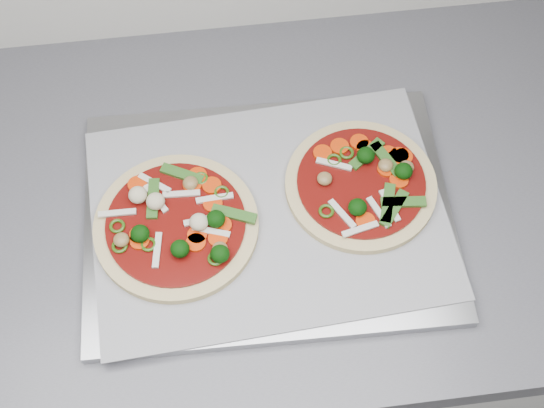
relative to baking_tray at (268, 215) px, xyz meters
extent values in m
cube|color=silver|center=(0.11, 0.04, -0.48)|extent=(3.60, 0.60, 0.86)
cube|color=#5B5B62|center=(0.11, 0.04, -0.03)|extent=(3.60, 0.60, 0.04)
cube|color=gray|center=(0.00, 0.00, 0.00)|extent=(0.48, 0.36, 0.02)
cube|color=gray|center=(0.00, 0.00, 0.01)|extent=(0.47, 0.35, 0.00)
cylinder|color=#D2B67F|center=(-0.12, -0.01, 0.02)|extent=(0.25, 0.25, 0.01)
cylinder|color=#620E0B|center=(-0.12, -0.01, 0.02)|extent=(0.21, 0.21, 0.00)
cylinder|color=#F13000|center=(-0.09, -0.03, 0.03)|extent=(0.03, 0.03, 0.00)
cylinder|color=#F13000|center=(-0.10, -0.04, 0.03)|extent=(0.03, 0.03, 0.00)
cube|color=#386725|center=(-0.14, 0.03, 0.03)|extent=(0.02, 0.06, 0.00)
ellipsoid|color=#0A3206|center=(-0.07, -0.06, 0.03)|extent=(0.03, 0.03, 0.02)
cube|color=#386725|center=(-0.04, -0.01, 0.03)|extent=(0.06, 0.04, 0.00)
cube|color=silver|center=(-0.14, 0.03, 0.03)|extent=(0.03, 0.05, 0.00)
ellipsoid|color=olive|center=(-0.10, 0.04, 0.03)|extent=(0.02, 0.02, 0.01)
cylinder|color=#F13000|center=(-0.07, 0.04, 0.03)|extent=(0.03, 0.03, 0.00)
cube|color=silver|center=(-0.07, 0.02, 0.03)|extent=(0.05, 0.01, 0.00)
torus|color=#294E0F|center=(-0.19, -0.01, 0.03)|extent=(0.02, 0.02, 0.00)
cube|color=silver|center=(-0.11, 0.03, 0.03)|extent=(0.05, 0.01, 0.00)
cylinder|color=#F13000|center=(-0.09, 0.06, 0.03)|extent=(0.03, 0.03, 0.00)
cube|color=silver|center=(-0.14, 0.05, 0.03)|extent=(0.04, 0.04, 0.00)
ellipsoid|color=#0A3206|center=(-0.11, -0.05, 0.03)|extent=(0.02, 0.02, 0.02)
ellipsoid|color=#0A3206|center=(-0.16, -0.02, 0.03)|extent=(0.03, 0.03, 0.02)
ellipsoid|color=beige|center=(-0.14, 0.02, 0.03)|extent=(0.03, 0.03, 0.02)
torus|color=#294E0F|center=(-0.08, 0.05, 0.03)|extent=(0.03, 0.03, 0.00)
cylinder|color=#F13000|center=(-0.07, -0.04, 0.03)|extent=(0.03, 0.03, 0.00)
torus|color=#294E0F|center=(-0.06, 0.03, 0.03)|extent=(0.03, 0.03, 0.00)
cube|color=silver|center=(-0.08, -0.03, 0.03)|extent=(0.05, 0.02, 0.00)
cube|color=silver|center=(-0.19, 0.01, 0.03)|extent=(0.05, 0.01, 0.00)
cylinder|color=#F13000|center=(-0.09, 0.04, 0.03)|extent=(0.03, 0.03, 0.00)
torus|color=#294E0F|center=(-0.15, -0.04, 0.03)|extent=(0.02, 0.02, 0.00)
ellipsoid|color=olive|center=(-0.19, -0.03, 0.03)|extent=(0.03, 0.03, 0.01)
cylinder|color=#F13000|center=(-0.16, -0.02, 0.03)|extent=(0.03, 0.03, 0.00)
cube|color=#386725|center=(-0.11, 0.06, 0.03)|extent=(0.06, 0.04, 0.00)
cube|color=silver|center=(-0.14, -0.05, 0.03)|extent=(0.02, 0.05, 0.00)
ellipsoid|color=olive|center=(-0.07, -0.06, 0.03)|extent=(0.02, 0.02, 0.01)
ellipsoid|color=beige|center=(-0.16, 0.03, 0.03)|extent=(0.03, 0.03, 0.02)
cube|color=silver|center=(-0.08, -0.01, 0.03)|extent=(0.05, 0.01, 0.00)
ellipsoid|color=#0A3206|center=(-0.07, -0.02, 0.03)|extent=(0.03, 0.03, 0.02)
torus|color=#294E0F|center=(-0.07, -0.07, 0.03)|extent=(0.03, 0.03, 0.00)
cylinder|color=#F13000|center=(-0.06, -0.02, 0.03)|extent=(0.03, 0.03, 0.00)
cylinder|color=#F13000|center=(-0.16, -0.03, 0.03)|extent=(0.03, 0.03, 0.00)
ellipsoid|color=beige|center=(-0.09, -0.02, 0.03)|extent=(0.03, 0.03, 0.02)
cylinder|color=#F13000|center=(-0.07, 0.01, 0.03)|extent=(0.03, 0.03, 0.00)
cylinder|color=#F13000|center=(-0.16, 0.05, 0.03)|extent=(0.03, 0.03, 0.00)
torus|color=#294E0F|center=(-0.19, -0.03, 0.03)|extent=(0.03, 0.03, 0.00)
cylinder|color=#D2B67F|center=(0.12, 0.02, 0.02)|extent=(0.25, 0.25, 0.01)
cylinder|color=#620E0B|center=(0.12, 0.02, 0.02)|extent=(0.21, 0.21, 0.00)
cylinder|color=#F13000|center=(0.18, 0.05, 0.03)|extent=(0.03, 0.03, 0.00)
ellipsoid|color=#0A3206|center=(0.11, -0.02, 0.03)|extent=(0.03, 0.03, 0.02)
cylinder|color=#F13000|center=(0.13, 0.08, 0.03)|extent=(0.03, 0.03, 0.00)
cube|color=silver|center=(0.14, -0.03, 0.03)|extent=(0.02, 0.05, 0.00)
cube|color=silver|center=(0.11, -0.05, 0.03)|extent=(0.05, 0.02, 0.00)
cylinder|color=#F13000|center=(0.18, 0.05, 0.03)|extent=(0.03, 0.03, 0.00)
cube|color=#386725|center=(0.16, 0.05, 0.03)|extent=(0.04, 0.06, 0.00)
cylinder|color=#F13000|center=(0.17, 0.02, 0.03)|extent=(0.03, 0.03, 0.00)
torus|color=#294E0F|center=(0.09, 0.06, 0.03)|extent=(0.02, 0.02, 0.00)
cylinder|color=#F13000|center=(0.12, -0.04, 0.03)|extent=(0.04, 0.04, 0.00)
cylinder|color=#F13000|center=(0.16, 0.04, 0.03)|extent=(0.03, 0.03, 0.00)
cube|color=#386725|center=(0.14, 0.06, 0.03)|extent=(0.05, 0.05, 0.00)
ellipsoid|color=#0A3206|center=(0.18, 0.02, 0.03)|extent=(0.03, 0.03, 0.02)
cube|color=#386725|center=(0.16, -0.02, 0.03)|extent=(0.05, 0.05, 0.00)
torus|color=#294E0F|center=(0.07, -0.02, 0.03)|extent=(0.02, 0.02, 0.00)
cylinder|color=#F13000|center=(0.19, 0.05, 0.03)|extent=(0.03, 0.03, 0.00)
ellipsoid|color=olive|center=(0.08, 0.03, 0.03)|extent=(0.02, 0.02, 0.01)
cylinder|color=#F13000|center=(0.14, 0.07, 0.03)|extent=(0.03, 0.03, 0.00)
cylinder|color=#F13000|center=(0.11, 0.08, 0.03)|extent=(0.03, 0.03, 0.00)
cube|color=silver|center=(0.15, -0.02, 0.03)|extent=(0.02, 0.05, 0.00)
cube|color=silver|center=(0.09, -0.02, 0.03)|extent=(0.03, 0.05, 0.00)
torus|color=#294E0F|center=(0.11, 0.07, 0.03)|extent=(0.03, 0.03, 0.00)
cube|color=silver|center=(0.09, 0.05, 0.03)|extent=(0.05, 0.03, 0.00)
cylinder|color=#F13000|center=(0.08, 0.07, 0.03)|extent=(0.03, 0.03, 0.00)
cube|color=#386725|center=(0.17, -0.02, 0.03)|extent=(0.06, 0.02, 0.00)
ellipsoid|color=olive|center=(0.16, 0.04, 0.03)|extent=(0.03, 0.03, 0.01)
cube|color=#386725|center=(0.15, -0.02, 0.03)|extent=(0.03, 0.06, 0.00)
cylinder|color=#F13000|center=(0.17, 0.06, 0.03)|extent=(0.03, 0.03, 0.00)
ellipsoid|color=olive|center=(0.19, 0.03, 0.03)|extent=(0.02, 0.02, 0.01)
ellipsoid|color=#0A3206|center=(0.14, 0.05, 0.03)|extent=(0.03, 0.03, 0.02)
camera|label=1|loc=(-0.05, -0.47, 0.86)|focal=50.00mm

